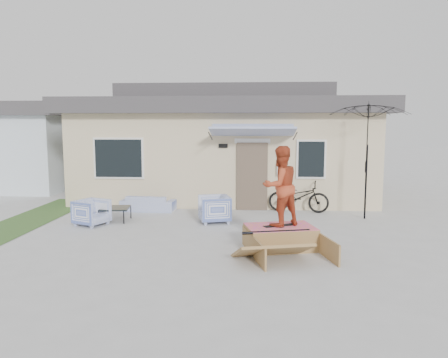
# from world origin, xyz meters

# --- Properties ---
(ground) EXTENTS (90.00, 90.00, 0.00)m
(ground) POSITION_xyz_m (0.00, 0.00, 0.00)
(ground) COLOR #B0B0B0
(ground) RESTS_ON ground
(grass_strip) EXTENTS (1.40, 8.00, 0.01)m
(grass_strip) POSITION_xyz_m (-5.20, 2.00, 0.00)
(grass_strip) COLOR #345727
(grass_strip) RESTS_ON ground
(house) EXTENTS (10.80, 8.49, 4.10)m
(house) POSITION_xyz_m (0.00, 7.99, 1.94)
(house) COLOR #CDBA90
(house) RESTS_ON ground
(loveseat) EXTENTS (1.68, 0.59, 0.64)m
(loveseat) POSITION_xyz_m (-2.20, 4.13, 0.32)
(loveseat) COLOR #475FB5
(loveseat) RESTS_ON ground
(armchair_left) EXTENTS (0.94, 0.96, 0.76)m
(armchair_left) POSITION_xyz_m (-3.22, 2.10, 0.38)
(armchair_left) COLOR #475FB5
(armchair_left) RESTS_ON ground
(armchair_right) EXTENTS (0.92, 0.96, 0.82)m
(armchair_right) POSITION_xyz_m (-0.02, 2.64, 0.41)
(armchair_right) COLOR #475FB5
(armchair_right) RESTS_ON ground
(coffee_table) EXTENTS (0.85, 0.85, 0.38)m
(coffee_table) POSITION_xyz_m (-2.77, 2.66, 0.19)
(coffee_table) COLOR black
(coffee_table) RESTS_ON ground
(bicycle) EXTENTS (1.90, 0.94, 1.16)m
(bicycle) POSITION_xyz_m (2.42, 4.23, 0.58)
(bicycle) COLOR black
(bicycle) RESTS_ON ground
(patio_umbrella) EXTENTS (2.38, 2.22, 2.20)m
(patio_umbrella) POSITION_xyz_m (4.19, 3.39, 1.75)
(patio_umbrella) COLOR black
(patio_umbrella) RESTS_ON ground
(skate_ramp) EXTENTS (1.83, 2.18, 0.47)m
(skate_ramp) POSITION_xyz_m (1.61, 0.26, 0.24)
(skate_ramp) COLOR olive
(skate_ramp) RESTS_ON ground
(skateboard) EXTENTS (0.74, 0.47, 0.05)m
(skateboard) POSITION_xyz_m (1.60, 0.30, 0.50)
(skateboard) COLOR black
(skateboard) RESTS_ON skate_ramp
(skater) EXTENTS (1.05, 0.99, 1.71)m
(skater) POSITION_xyz_m (1.60, 0.30, 1.37)
(skater) COLOR #B04123
(skater) RESTS_ON skateboard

